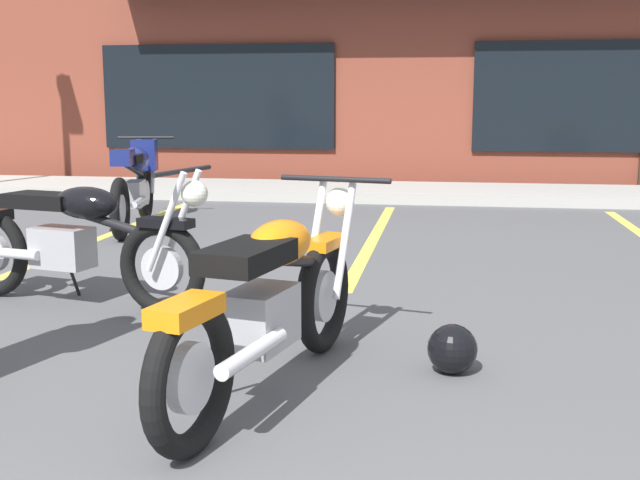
# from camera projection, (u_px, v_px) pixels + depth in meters

# --- Properties ---
(ground_plane) EXTENTS (80.00, 80.00, 0.00)m
(ground_plane) POSITION_uv_depth(u_px,v_px,m) (315.00, 347.00, 4.60)
(ground_plane) COLOR #515154
(sidewalk_kerb) EXTENTS (22.00, 1.80, 0.14)m
(sidewalk_kerb) POSITION_uv_depth(u_px,v_px,m) (396.00, 192.00, 11.72)
(sidewalk_kerb) COLOR #A8A59E
(sidewalk_kerb) RESTS_ON ground_plane
(brick_storefront_building) EXTENTS (15.31, 6.56, 3.98)m
(brick_storefront_building) POSITION_uv_depth(u_px,v_px,m) (412.00, 69.00, 15.44)
(brick_storefront_building) COLOR brown
(brick_storefront_building) RESTS_ON ground_plane
(painted_stall_lines) EXTENTS (11.23, 4.80, 0.01)m
(painted_stall_lines) POSITION_uv_depth(u_px,v_px,m) (374.00, 238.00, 8.23)
(painted_stall_lines) COLOR #DBCC4C
(painted_stall_lines) RESTS_ON ground_plane
(motorcycle_foreground_classic) EXTENTS (0.80, 2.08, 0.98)m
(motorcycle_foreground_classic) POSITION_uv_depth(u_px,v_px,m) (270.00, 300.00, 3.82)
(motorcycle_foreground_classic) COLOR black
(motorcycle_foreground_classic) RESTS_ON ground_plane
(motorcycle_red_sportbike) EXTENTS (0.82, 2.09, 0.98)m
(motorcycle_red_sportbike) POSITION_uv_depth(u_px,v_px,m) (135.00, 180.00, 8.83)
(motorcycle_red_sportbike) COLOR black
(motorcycle_red_sportbike) RESTS_ON ground_plane
(motorcycle_silver_naked) EXTENTS (2.08, 0.81, 0.98)m
(motorcycle_silver_naked) POSITION_uv_depth(u_px,v_px,m) (74.00, 240.00, 5.47)
(motorcycle_silver_naked) COLOR black
(motorcycle_silver_naked) RESTS_ON ground_plane
(helmet_on_pavement) EXTENTS (0.26, 0.26, 0.26)m
(helmet_on_pavement) POSITION_uv_depth(u_px,v_px,m) (452.00, 349.00, 4.15)
(helmet_on_pavement) COLOR black
(helmet_on_pavement) RESTS_ON ground_plane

